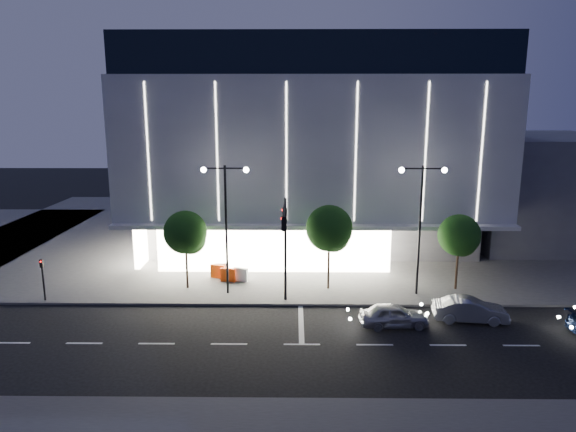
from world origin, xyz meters
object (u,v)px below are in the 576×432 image
(street_lamp_east, at_px, (421,211))
(tree_right, at_px, (459,238))
(ped_signal_far, at_px, (43,275))
(tree_mid, at_px, (330,231))
(street_lamp_west, at_px, (226,211))
(car_second, at_px, (470,310))
(tree_left, at_px, (186,235))
(barrier_c, at_px, (218,271))
(barrier_b, at_px, (221,270))
(car_lead, at_px, (394,315))
(barrier_a, at_px, (228,275))
(traffic_mast, at_px, (285,234))
(barrier_d, at_px, (241,274))

(street_lamp_east, bearing_deg, tree_right, 18.63)
(ped_signal_far, relative_size, tree_right, 0.54)
(street_lamp_east, height_order, tree_right, street_lamp_east)
(tree_mid, bearing_deg, tree_right, -0.00)
(street_lamp_west, xyz_separation_m, car_second, (15.23, -4.26, -5.23))
(tree_left, bearing_deg, barrier_c, 50.19)
(tree_left, distance_m, barrier_c, 4.41)
(street_lamp_east, height_order, barrier_b, street_lamp_east)
(tree_left, bearing_deg, car_lead, -24.29)
(tree_left, height_order, barrier_b, tree_left)
(tree_mid, distance_m, barrier_a, 8.31)
(street_lamp_east, distance_m, car_second, 7.11)
(car_lead, bearing_deg, car_second, -84.05)
(traffic_mast, relative_size, car_second, 1.61)
(tree_mid, height_order, tree_right, tree_mid)
(barrier_a, relative_size, barrier_d, 1.00)
(ped_signal_far, distance_m, tree_right, 28.21)
(traffic_mast, relative_size, barrier_b, 6.43)
(street_lamp_west, height_order, barrier_b, street_lamp_west)
(tree_mid, relative_size, barrier_d, 5.59)
(traffic_mast, height_order, car_lead, traffic_mast)
(ped_signal_far, relative_size, car_second, 0.68)
(tree_left, bearing_deg, street_lamp_west, -18.94)
(traffic_mast, xyz_separation_m, car_lead, (6.48, -2.39, -4.33))
(barrier_c, bearing_deg, barrier_d, -6.88)
(car_lead, bearing_deg, tree_mid, 26.12)
(tree_left, relative_size, tree_right, 1.04)
(tree_right, relative_size, barrier_a, 5.01)
(street_lamp_west, xyz_separation_m, ped_signal_far, (-12.00, -1.50, -4.07))
(barrier_b, relative_size, barrier_c, 1.00)
(street_lamp_east, xyz_separation_m, ped_signal_far, (-25.00, -1.50, -4.07))
(traffic_mast, xyz_separation_m, street_lamp_east, (9.00, 2.66, 0.93))
(tree_right, xyz_separation_m, barrier_a, (-16.32, 1.34, -3.23))
(street_lamp_east, bearing_deg, traffic_mast, -163.52)
(ped_signal_far, bearing_deg, car_second, -5.78)
(car_second, distance_m, barrier_c, 18.01)
(ped_signal_far, distance_m, barrier_a, 12.39)
(barrier_c, bearing_deg, car_second, -9.49)
(street_lamp_west, relative_size, car_second, 2.05)
(tree_mid, relative_size, tree_right, 1.12)
(street_lamp_west, height_order, barrier_d, street_lamp_west)
(barrier_b, bearing_deg, tree_right, -19.09)
(tree_left, bearing_deg, ped_signal_far, -164.39)
(car_second, distance_m, barrier_a, 16.88)
(street_lamp_west, bearing_deg, barrier_a, 97.16)
(traffic_mast, distance_m, car_lead, 8.15)
(tree_left, distance_m, barrier_d, 5.16)
(tree_left, xyz_separation_m, car_second, (18.21, -5.28, -3.31))
(traffic_mast, height_order, tree_mid, traffic_mast)
(tree_left, xyz_separation_m, barrier_c, (1.81, 2.18, -3.38))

